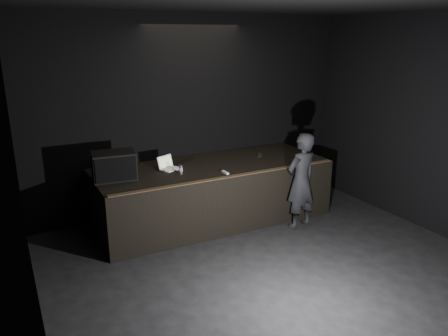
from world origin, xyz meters
name	(u,v)px	position (x,y,z in m)	size (l,w,h in m)	color
ground	(309,297)	(0.00, 0.00, 0.00)	(7.00, 7.00, 0.00)	black
room_walls	(320,139)	(0.00, 0.00, 2.02)	(6.10, 7.10, 3.52)	black
stage_riser	(213,192)	(0.00, 2.73, 0.50)	(4.00, 1.50, 1.00)	black
riser_lip	(232,176)	(0.00, 2.02, 1.01)	(3.92, 0.10, 0.01)	brown
stage_monitor	(114,166)	(-1.67, 2.74, 1.21)	(0.69, 0.54, 0.43)	black
cable	(179,165)	(-0.52, 2.98, 1.01)	(0.02, 0.02, 0.94)	black
laptop	(168,166)	(-0.75, 2.86, 1.06)	(0.39, 0.38, 0.21)	white
beer_can	(181,170)	(-0.67, 2.51, 1.07)	(0.06, 0.06, 0.14)	silver
plastic_cup	(260,156)	(0.94, 2.71, 1.05)	(0.07, 0.07, 0.09)	white
wii_remote	(225,172)	(-0.03, 2.20, 1.02)	(0.04, 0.17, 0.03)	white
person	(301,181)	(1.17, 1.78, 0.81)	(0.59, 0.39, 1.63)	black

